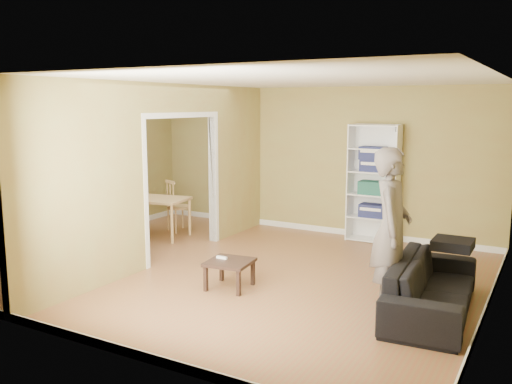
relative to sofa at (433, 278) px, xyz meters
The scene contains 16 objects.
room_shell 2.86m from the sofa, behind, with size 6.50×6.50×6.50m.
partition 4.01m from the sofa, behind, with size 0.22×5.50×2.60m, color #98924F, non-canonical shape.
wall_speaker 3.51m from the sofa, 112.22° to the left, with size 0.10×0.10×0.10m, color black.
sofa is the anchor object (origin of this frame).
person 0.83m from the sofa, behind, with size 0.61×0.78×2.15m, color slate.
bookshelf 3.31m from the sofa, 118.71° to the left, with size 0.83×0.36×1.97m.
paper_box_navy_a 3.21m from the sofa, 119.09° to the left, with size 0.42×0.28×0.22m, color navy.
paper_box_teal 3.26m from the sofa, 119.36° to the left, with size 0.43×0.28×0.22m, color #0E544E.
paper_box_navy_b 3.34m from the sofa, 119.48° to the left, with size 0.39×0.25×0.20m, color navy.
paper_box_navy_c 3.41m from the sofa, 119.51° to the left, with size 0.42×0.27×0.21m, color navy.
coffee_table 2.43m from the sofa, 169.94° to the right, with size 0.54×0.54×0.36m.
game_controller 2.56m from the sofa, behind, with size 0.15×0.04×0.03m, color white.
dining_table 5.11m from the sofa, 166.15° to the left, with size 1.11×0.74×0.69m.
chair_left 5.86m from the sofa, 168.59° to the left, with size 0.45×0.45×0.98m, color tan, non-canonical shape.
chair_near 4.94m from the sofa, behind, with size 0.48×0.48×1.04m, color tan, non-canonical shape.
chair_far 5.19m from the sofa, 159.82° to the left, with size 0.44×0.44×0.95m, color beige, non-canonical shape.
Camera 1 is at (3.82, -6.24, 2.30)m, focal length 38.00 mm.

